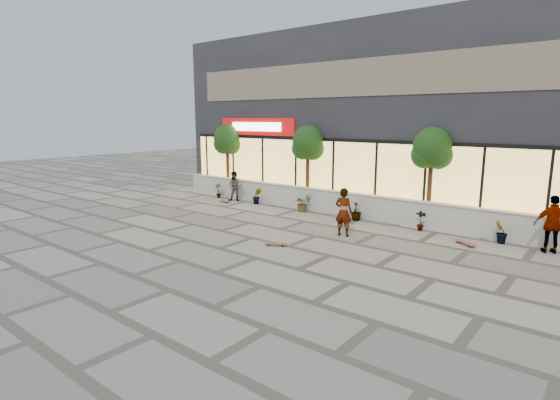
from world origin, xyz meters
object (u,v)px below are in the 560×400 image
Objects in this scene: tree_mideast at (432,151)px; skater_center at (344,212)px; skateboard_center at (276,244)px; skater_left at (235,186)px; skateboard_right_near at (465,243)px; tree_midwest at (308,145)px; skater_right_near at (553,224)px; skateboard_left at (224,201)px; tree_west at (227,141)px.

tree_mideast reaches higher than skater_center.
skater_left is at bearing 117.28° from skateboard_center.
skateboard_right_near is (2.11, -2.18, -2.90)m from tree_mideast.
tree_midwest is at bearing -4.97° from skater_left.
skater_right_near is 2.20× the size of skateboard_right_near.
skater_center is 1.15× the size of skater_left.
tree_mideast is at bearing 26.94° from skateboard_left.
skateboard_left reaches higher than skateboard_center.
skateboard_center is 6.45m from skateboard_right_near.
tree_west is 4.87× the size of skateboard_left.
tree_mideast is 2.09× the size of skater_right_near.
skater_left is 0.83× the size of skater_right_near.
tree_midwest is 6.00m from tree_mideast.
skateboard_left is at bearing -49.25° from tree_west.
skater_center reaches higher than skater_left.
tree_midwest is 4.44m from skater_left.
tree_west and tree_mideast have the same top height.
tree_west and tree_midwest have the same top height.
skater_right_near is at bearing -17.28° from tree_mideast.
tree_west is 1.00× the size of tree_mideast.
skater_left is at bearing -36.14° from tree_west.
skateboard_center is 8.26m from skateboard_left.
skater_center is at bearing -21.00° from tree_west.
tree_midwest is 4.87× the size of skateboard_left.
skater_left is 14.08m from skater_right_near.
skateboard_right_near is (4.96, 4.13, 0.01)m from skateboard_center.
tree_west is 14.08m from skateboard_right_near.
tree_mideast is 4.87× the size of skateboard_left.
skateboard_left is at bearing 121.27° from skateboard_center.
tree_mideast is at bearing -41.34° from skater_right_near.
tree_mideast is at bearing 0.00° from tree_midwest.
skateboard_left is (-14.35, -0.52, -0.86)m from skater_right_near.
tree_midwest is 7.63m from skateboard_center.
skateboard_right_near is at bearing 14.67° from skateboard_left.
tree_mideast is at bearing 39.04° from skateboard_center.
tree_midwest reaches higher than skater_center.
skateboard_right_near is at bearing -166.50° from skater_center.
tree_midwest is 2.52× the size of skater_left.
tree_west reaches higher than skateboard_left.
skateboard_right_near is at bearing -45.95° from tree_mideast.
skateboard_left is 11.96m from skateboard_right_near.
tree_midwest is at bearing 89.90° from skateboard_center.
skateboard_right_near is (8.11, -2.18, -2.90)m from tree_midwest.
skater_left is at bearing 78.79° from skateboard_left.
skateboard_right_near is at bearing -15.04° from tree_midwest.
tree_west is 16.19m from skater_right_near.
tree_west is 1.00× the size of tree_midwest.
skateboard_center is at bearing -114.33° from tree_mideast.
tree_west is 5.50m from tree_midwest.
skateboard_center is at bearing -62.41° from skater_left.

